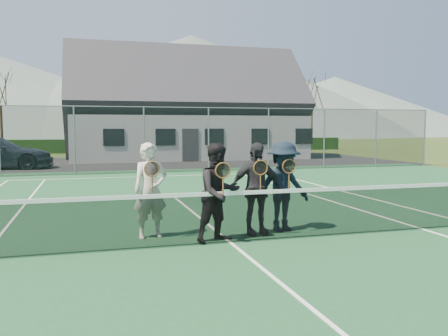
% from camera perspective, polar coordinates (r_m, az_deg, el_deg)
% --- Properties ---
extents(ground, '(220.00, 220.00, 0.00)m').
position_cam_1_polar(ground, '(28.23, -11.03, 0.60)').
color(ground, '#2E4117').
rests_on(ground, ground).
extents(court_surface, '(30.00, 30.00, 0.02)m').
position_cam_1_polar(court_surface, '(8.66, 0.83, -9.09)').
color(court_surface, '#1C4C2B').
rests_on(court_surface, ground).
extents(tarmac_carpark, '(40.00, 12.00, 0.01)m').
position_cam_1_polar(tarmac_carpark, '(28.16, -19.17, 0.42)').
color(tarmac_carpark, black).
rests_on(tarmac_carpark, ground).
extents(hedge_row, '(40.00, 1.20, 1.10)m').
position_cam_1_polar(hedge_row, '(40.15, -12.55, 2.64)').
color(hedge_row, black).
rests_on(hedge_row, ground).
extents(hill_centre, '(120.00, 120.00, 22.00)m').
position_cam_1_polar(hill_centre, '(105.83, -3.79, 9.80)').
color(hill_centre, '#51615A').
rests_on(hill_centre, ground).
extents(hill_east, '(90.00, 90.00, 14.00)m').
position_cam_1_polar(hill_east, '(118.07, 13.20, 7.24)').
color(hill_east, slate).
rests_on(hill_east, ground).
extents(court_markings, '(11.03, 23.83, 0.01)m').
position_cam_1_polar(court_markings, '(8.66, 0.83, -8.99)').
color(court_markings, white).
rests_on(court_markings, court_surface).
extents(tennis_net, '(11.68, 0.08, 1.10)m').
position_cam_1_polar(tennis_net, '(8.55, 0.83, -5.65)').
color(tennis_net, slate).
rests_on(tennis_net, ground).
extents(perimeter_fence, '(30.07, 0.07, 3.02)m').
position_cam_1_polar(perimeter_fence, '(21.69, -9.59, 3.36)').
color(perimeter_fence, slate).
rests_on(perimeter_fence, ground).
extents(clubhouse, '(15.60, 8.20, 7.70)m').
position_cam_1_polar(clubhouse, '(32.73, -4.71, 8.26)').
color(clubhouse, silver).
rests_on(clubhouse, ground).
extents(tree_b, '(3.20, 3.20, 7.77)m').
position_cam_1_polar(tree_b, '(41.72, -25.39, 9.57)').
color(tree_b, '#332212').
rests_on(tree_b, ground).
extents(tree_c, '(3.20, 3.20, 7.77)m').
position_cam_1_polar(tree_c, '(41.44, -9.98, 10.01)').
color(tree_c, '#352113').
rests_on(tree_c, ground).
extents(tree_d, '(3.20, 3.20, 7.77)m').
position_cam_1_polar(tree_d, '(43.66, 3.39, 9.82)').
color(tree_d, '#3A2615').
rests_on(tree_d, ground).
extents(tree_e, '(3.20, 3.20, 7.77)m').
position_cam_1_polar(tree_e, '(46.00, 10.55, 9.50)').
color(tree_e, '#392715').
rests_on(tree_e, ground).
extents(player_a, '(0.72, 0.55, 1.80)m').
position_cam_1_polar(player_a, '(9.04, -8.85, -2.67)').
color(player_a, beige).
rests_on(player_a, court_surface).
extents(player_b, '(1.05, 0.93, 1.80)m').
position_cam_1_polar(player_b, '(8.64, -0.61, -2.97)').
color(player_b, black).
rests_on(player_b, court_surface).
extents(player_c, '(1.08, 0.54, 1.80)m').
position_cam_1_polar(player_c, '(9.21, 3.82, -2.48)').
color(player_c, '#232429').
rests_on(player_c, court_surface).
extents(player_d, '(1.28, 0.91, 1.80)m').
position_cam_1_polar(player_d, '(9.58, 7.15, -2.22)').
color(player_d, black).
rests_on(player_d, court_surface).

